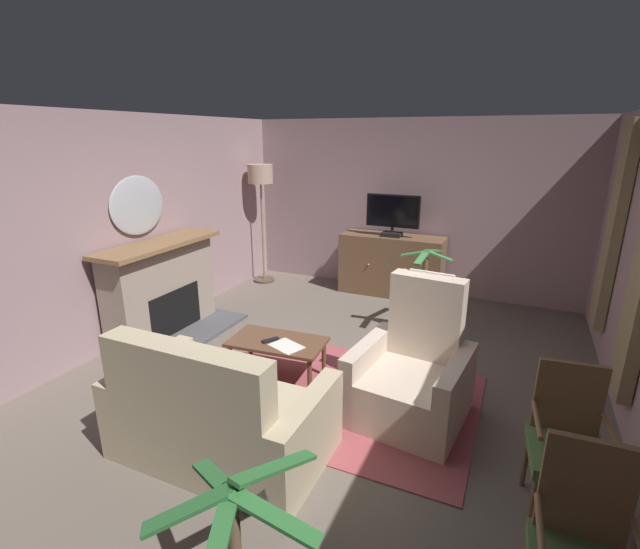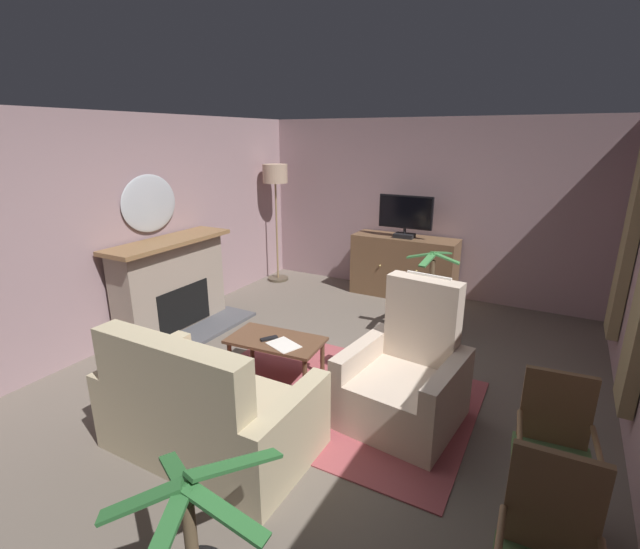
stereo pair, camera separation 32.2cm
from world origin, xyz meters
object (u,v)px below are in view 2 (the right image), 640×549
tv_cabinet (404,268)px  coffee_table (276,344)px  side_chair_tucked_against_wall (553,453)px  armchair_near_window (405,381)px  floor_lamp (275,186)px  sofa_floral (206,413)px  potted_plant_on_hearth_side (428,321)px  tv_remote (269,338)px  wall_mirror_oval (149,204)px  fireplace (173,288)px  television (405,215)px  folded_newspaper (284,345)px

tv_cabinet → coffee_table: (-0.32, -2.92, -0.06)m
side_chair_tucked_against_wall → armchair_near_window: bearing=150.1°
floor_lamp → sofa_floral: bearing=-63.3°
potted_plant_on_hearth_side → coffee_table: bearing=-124.0°
tv_cabinet → tv_remote: 2.98m
side_chair_tucked_against_wall → wall_mirror_oval: bearing=166.7°
coffee_table → tv_remote: (-0.05, -0.04, 0.06)m
tv_cabinet → coffee_table: bearing=-96.2°
potted_plant_on_hearth_side → fireplace: bearing=-157.0°
side_chair_tucked_against_wall → potted_plant_on_hearth_side: size_ratio=0.91×
sofa_floral → armchair_near_window: bearing=43.7°
coffee_table → armchair_near_window: size_ratio=0.80×
potted_plant_on_hearth_side → side_chair_tucked_against_wall: bearing=-58.9°
television → tv_remote: television is taller
tv_cabinet → floor_lamp: floor_lamp is taller
coffee_table → tv_remote: bearing=-139.9°
tv_remote → side_chair_tucked_against_wall: 2.57m
tv_remote → floor_lamp: floor_lamp is taller
fireplace → armchair_near_window: size_ratio=1.38×
sofa_floral → armchair_near_window: (1.18, 1.13, 0.02)m
tv_remote → potted_plant_on_hearth_side: potted_plant_on_hearth_side is taller
tv_cabinet → coffee_table: size_ratio=1.59×
television → side_chair_tucked_against_wall: size_ratio=0.80×
fireplace → coffee_table: bearing=-12.2°
side_chair_tucked_against_wall → potted_plant_on_hearth_side: bearing=121.1°
folded_newspaper → potted_plant_on_hearth_side: 1.92m
coffee_table → potted_plant_on_hearth_side: potted_plant_on_hearth_side is taller
tv_remote → side_chair_tucked_against_wall: bearing=109.1°
sofa_floral → potted_plant_on_hearth_side: potted_plant_on_hearth_side is taller
folded_newspaper → television: bearing=107.5°
fireplace → coffee_table: fireplace is taller
television → floor_lamp: 2.12m
television → potted_plant_on_hearth_side: size_ratio=0.73×
coffee_table → sofa_floral: size_ratio=0.61×
wall_mirror_oval → coffee_table: bearing=-10.8°
coffee_table → armchair_near_window: bearing=-1.5°
sofa_floral → side_chair_tucked_against_wall: bearing=12.0°
fireplace → tv_cabinet: 3.28m
floor_lamp → folded_newspaper: bearing=-55.1°
potted_plant_on_hearth_side → armchair_near_window: bearing=-81.0°
tv_remote → side_chair_tucked_against_wall: size_ratio=0.17×
tv_cabinet → folded_newspaper: tv_cabinet is taller
coffee_table → potted_plant_on_hearth_side: (1.08, 1.59, -0.14)m
television → potted_plant_on_hearth_side: television is taller
tv_cabinet → potted_plant_on_hearth_side: bearing=-60.2°
side_chair_tucked_against_wall → floor_lamp: (-4.21, 3.33, 1.05)m
tv_remote → tv_cabinet: bearing=-153.8°
wall_mirror_oval → armchair_near_window: 3.58m
fireplace → floor_lamp: (0.00, 2.27, 1.02)m
television → floor_lamp: floor_lamp is taller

